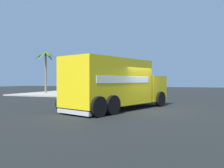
% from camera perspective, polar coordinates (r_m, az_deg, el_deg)
% --- Properties ---
extents(ground_plane, '(100.00, 100.00, 0.00)m').
position_cam_1_polar(ground_plane, '(14.16, 9.41, -6.22)').
color(ground_plane, black).
extents(sidewalk_corner_far, '(10.83, 10.83, 0.14)m').
position_cam_1_polar(sidewalk_corner_far, '(30.82, -10.27, -2.26)').
color(sidewalk_corner_far, '#9E998E').
rests_on(sidewalk_corner_far, ground).
extents(delivery_truck, '(8.00, 5.01, 2.97)m').
position_cam_1_polar(delivery_truck, '(14.24, 1.06, 0.03)').
color(delivery_truck, yellow).
rests_on(delivery_truck, ground).
extents(pickup_white, '(2.71, 5.39, 1.38)m').
position_cam_1_polar(pickup_white, '(22.11, 1.07, -1.77)').
color(pickup_white, white).
rests_on(pickup_white, ground).
extents(vending_machine_red, '(1.16, 1.17, 1.85)m').
position_cam_1_polar(vending_machine_red, '(27.99, -8.16, -0.53)').
color(vending_machine_red, red).
rests_on(vending_machine_red, sidewalk_corner_far).
extents(palm_tree_far, '(2.99, 3.16, 5.48)m').
position_cam_1_polar(palm_tree_far, '(32.46, -15.62, 4.61)').
color(palm_tree_far, '#7A6647').
rests_on(palm_tree_far, sidewalk_corner_far).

